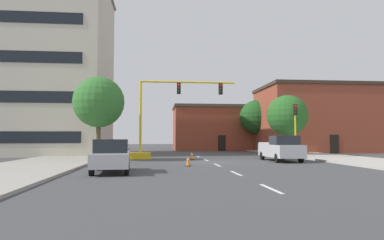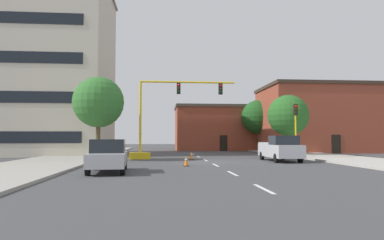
# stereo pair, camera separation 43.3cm
# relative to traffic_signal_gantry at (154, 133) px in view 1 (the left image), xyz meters

# --- Properties ---
(ground_plane) EXTENTS (160.00, 160.00, 0.00)m
(ground_plane) POSITION_rel_traffic_signal_gantry_xyz_m (4.25, -4.53, -2.25)
(ground_plane) COLOR #424244
(sidewalk_left) EXTENTS (6.00, 56.00, 0.14)m
(sidewalk_left) POSITION_rel_traffic_signal_gantry_xyz_m (-7.33, 3.47, -2.18)
(sidewalk_left) COLOR #9E998E
(sidewalk_left) RESTS_ON ground_plane
(sidewalk_right) EXTENTS (6.00, 56.00, 0.14)m
(sidewalk_right) POSITION_rel_traffic_signal_gantry_xyz_m (15.84, 3.47, -2.18)
(sidewalk_right) COLOR #B2ADA3
(sidewalk_right) RESTS_ON ground_plane
(lane_stripe_seg_0) EXTENTS (0.16, 2.40, 0.01)m
(lane_stripe_seg_0) POSITION_rel_traffic_signal_gantry_xyz_m (4.25, -18.53, -2.25)
(lane_stripe_seg_0) COLOR silver
(lane_stripe_seg_0) RESTS_ON ground_plane
(lane_stripe_seg_1) EXTENTS (0.16, 2.40, 0.01)m
(lane_stripe_seg_1) POSITION_rel_traffic_signal_gantry_xyz_m (4.25, -13.03, -2.25)
(lane_stripe_seg_1) COLOR silver
(lane_stripe_seg_1) RESTS_ON ground_plane
(lane_stripe_seg_2) EXTENTS (0.16, 2.40, 0.01)m
(lane_stripe_seg_2) POSITION_rel_traffic_signal_gantry_xyz_m (4.25, -7.53, -2.25)
(lane_stripe_seg_2) COLOR silver
(lane_stripe_seg_2) RESTS_ON ground_plane
(lane_stripe_seg_3) EXTENTS (0.16, 2.40, 0.01)m
(lane_stripe_seg_3) POSITION_rel_traffic_signal_gantry_xyz_m (4.25, -2.03, -2.25)
(lane_stripe_seg_3) COLOR silver
(lane_stripe_seg_3) RESTS_ON ground_plane
(lane_stripe_seg_4) EXTENTS (0.16, 2.40, 0.01)m
(lane_stripe_seg_4) POSITION_rel_traffic_signal_gantry_xyz_m (4.25, 3.47, -2.25)
(lane_stripe_seg_4) COLOR silver
(lane_stripe_seg_4) RESTS_ON ground_plane
(lane_stripe_seg_5) EXTENTS (0.16, 2.40, 0.01)m
(lane_stripe_seg_5) POSITION_rel_traffic_signal_gantry_xyz_m (4.25, 8.97, -2.25)
(lane_stripe_seg_5) COLOR silver
(lane_stripe_seg_5) RESTS_ON ground_plane
(building_tall_left) EXTENTS (15.74, 13.30, 19.04)m
(building_tall_left) POSITION_rel_traffic_signal_gantry_xyz_m (-13.08, 9.40, 7.27)
(building_tall_left) COLOR beige
(building_tall_left) RESTS_ON ground_plane
(building_brick_center) EXTENTS (13.27, 7.58, 6.62)m
(building_brick_center) POSITION_rel_traffic_signal_gantry_xyz_m (9.36, 21.60, 1.07)
(building_brick_center) COLOR brown
(building_brick_center) RESTS_ON ground_plane
(building_row_right) EXTENTS (13.85, 10.26, 8.57)m
(building_row_right) POSITION_rel_traffic_signal_gantry_xyz_m (20.85, 13.35, 2.04)
(building_row_right) COLOR brown
(building_row_right) RESTS_ON ground_plane
(traffic_signal_gantry) EXTENTS (9.22, 1.20, 6.83)m
(traffic_signal_gantry) POSITION_rel_traffic_signal_gantry_xyz_m (0.00, 0.00, 0.00)
(traffic_signal_gantry) COLOR yellow
(traffic_signal_gantry) RESTS_ON ground_plane
(traffic_light_pole_right) EXTENTS (0.32, 0.47, 4.80)m
(traffic_light_pole_right) POSITION_rel_traffic_signal_gantry_xyz_m (12.47, -0.72, 1.27)
(traffic_light_pole_right) COLOR yellow
(traffic_light_pole_right) RESTS_ON ground_plane
(tree_right_mid) EXTENTS (4.20, 4.20, 6.24)m
(tree_right_mid) POSITION_rel_traffic_signal_gantry_xyz_m (13.62, 4.18, 1.87)
(tree_right_mid) COLOR brown
(tree_right_mid) RESTS_ON ground_plane
(tree_right_far) EXTENTS (4.73, 4.73, 7.10)m
(tree_right_far) POSITION_rel_traffic_signal_gantry_xyz_m (14.12, 16.94, 2.47)
(tree_right_far) COLOR brown
(tree_right_far) RESTS_ON ground_plane
(tree_left_near) EXTENTS (4.12, 4.12, 6.78)m
(tree_left_near) POSITION_rel_traffic_signal_gantry_xyz_m (-4.46, -1.84, 2.45)
(tree_left_near) COLOR brown
(tree_left_near) RESTS_ON ground_plane
(pickup_truck_silver) EXTENTS (2.04, 5.41, 1.99)m
(pickup_truck_silver) POSITION_rel_traffic_signal_gantry_xyz_m (9.88, -4.05, -1.28)
(pickup_truck_silver) COLOR #BCBCC1
(pickup_truck_silver) RESTS_ON ground_plane
(sedan_silver_near_left) EXTENTS (2.14, 4.61, 1.74)m
(sedan_silver_near_left) POSITION_rel_traffic_signal_gantry_xyz_m (-2.17, -11.88, -1.37)
(sedan_silver_near_left) COLOR #B7B7BC
(sedan_silver_near_left) RESTS_ON ground_plane
(traffic_cone_roadside_a) EXTENTS (0.36, 0.36, 0.71)m
(traffic_cone_roadside_a) POSITION_rel_traffic_signal_gantry_xyz_m (3.17, -1.18, -1.91)
(traffic_cone_roadside_a) COLOR black
(traffic_cone_roadside_a) RESTS_ON ground_plane
(traffic_cone_roadside_b) EXTENTS (0.36, 0.36, 0.67)m
(traffic_cone_roadside_b) POSITION_rel_traffic_signal_gantry_xyz_m (2.23, -8.20, -1.92)
(traffic_cone_roadside_b) COLOR black
(traffic_cone_roadside_b) RESTS_ON ground_plane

